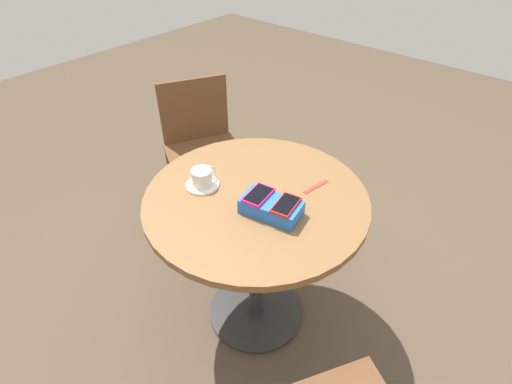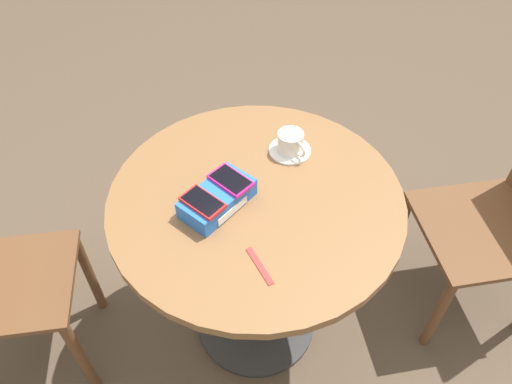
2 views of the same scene
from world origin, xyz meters
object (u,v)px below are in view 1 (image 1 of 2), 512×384
object	(u,v)px
saucer	(203,185)
coffee_cup	(202,177)
phone_magenta	(258,195)
lanyard_strap	(316,187)
round_table	(256,225)
chair_near_window	(203,149)
phone_red	(286,205)
phone_box	(271,207)

from	to	relation	value
saucer	coffee_cup	world-z (taller)	coffee_cup
phone_magenta	lanyard_strap	distance (m)	0.27
round_table	chair_near_window	bearing A→B (deg)	-28.20
saucer	lanyard_strap	distance (m)	0.46
round_table	saucer	distance (m)	0.28
phone_red	chair_near_window	distance (m)	1.13
coffee_cup	phone_red	bearing A→B (deg)	-170.90
phone_magenta	chair_near_window	world-z (taller)	chair_near_window
round_table	phone_magenta	distance (m)	0.23
phone_box	phone_magenta	size ratio (longest dim) A/B	1.79
phone_box	chair_near_window	bearing A→B (deg)	-27.31
coffee_cup	lanyard_strap	distance (m)	0.46
phone_red	lanyard_strap	world-z (taller)	phone_red
phone_box	coffee_cup	world-z (taller)	coffee_cup
phone_box	coffee_cup	xyz separation A→B (m)	(0.32, 0.05, 0.01)
phone_box	saucer	xyz separation A→B (m)	(0.32, 0.05, -0.03)
phone_red	lanyard_strap	xyz separation A→B (m)	(0.02, -0.23, -0.06)
chair_near_window	phone_red	bearing A→B (deg)	154.69
phone_box	phone_magenta	distance (m)	0.06
phone_magenta	coffee_cup	world-z (taller)	coffee_cup
saucer	coffee_cup	size ratio (longest dim) A/B	1.19
round_table	phone_red	size ratio (longest dim) A/B	6.64
phone_magenta	coffee_cup	xyz separation A→B (m)	(0.26, 0.04, -0.02)
phone_magenta	chair_near_window	distance (m)	1.04
phone_red	saucer	world-z (taller)	phone_red
round_table	phone_magenta	world-z (taller)	phone_magenta
phone_box	saucer	size ratio (longest dim) A/B	1.76
phone_box	phone_magenta	xyz separation A→B (m)	(0.05, 0.01, 0.03)
phone_red	saucer	xyz separation A→B (m)	(0.37, 0.06, -0.06)
round_table	chair_near_window	xyz separation A→B (m)	(0.79, -0.43, -0.16)
phone_magenta	lanyard_strap	xyz separation A→B (m)	(-0.09, -0.25, -0.06)
coffee_cup	lanyard_strap	world-z (taller)	coffee_cup
phone_magenta	saucer	world-z (taller)	phone_magenta
lanyard_strap	chair_near_window	world-z (taller)	chair_near_window
saucer	coffee_cup	bearing A→B (deg)	-91.67
phone_magenta	saucer	xyz separation A→B (m)	(0.26, 0.04, -0.06)
phone_box	chair_near_window	xyz separation A→B (m)	(0.90, -0.47, -0.34)
round_table	phone_box	size ratio (longest dim) A/B	3.69
lanyard_strap	phone_magenta	bearing A→B (deg)	70.25
phone_magenta	saucer	distance (m)	0.27
coffee_cup	chair_near_window	distance (m)	0.86
round_table	coffee_cup	size ratio (longest dim) A/B	7.76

